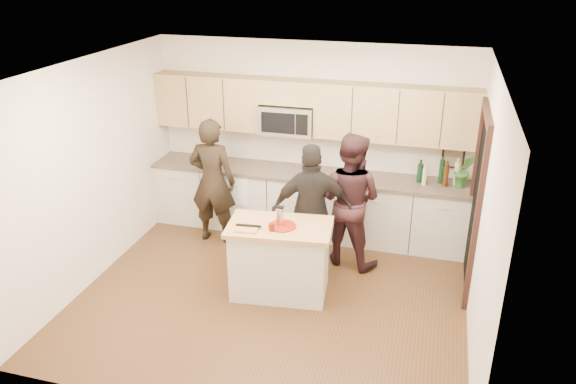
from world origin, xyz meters
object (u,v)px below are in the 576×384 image
(island, at_px, (280,259))
(toaster, at_px, (209,157))
(woman_left, at_px, (213,181))
(woman_center, at_px, (349,200))
(woman_right, at_px, (312,211))

(island, xyz_separation_m, toaster, (-1.53, 1.60, 0.57))
(island, relative_size, woman_left, 0.71)
(woman_center, distance_m, woman_right, 0.56)
(island, bearing_deg, woman_right, 58.93)
(island, distance_m, woman_center, 1.23)
(toaster, relative_size, woman_center, 0.17)
(woman_center, bearing_deg, island, 70.63)
(toaster, bearing_deg, woman_left, -63.53)
(woman_left, height_order, woman_center, woman_left)
(woman_center, relative_size, woman_right, 1.03)
(toaster, xyz_separation_m, woman_right, (1.79, -1.05, -0.17))
(woman_right, bearing_deg, woman_left, -36.03)
(island, xyz_separation_m, woman_right, (0.26, 0.55, 0.41))
(island, xyz_separation_m, woman_left, (-1.26, 1.06, 0.44))
(island, relative_size, woman_right, 0.74)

